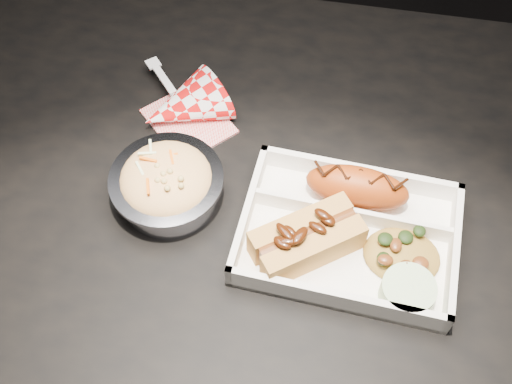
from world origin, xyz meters
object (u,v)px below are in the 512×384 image
at_px(dining_table, 283,250).
at_px(food_tray, 347,236).
at_px(hotdog, 307,238).
at_px(foil_coleslaw_cup, 167,183).
at_px(fried_pastry, 357,187).
at_px(napkin_fork, 182,107).

bearing_deg(dining_table, food_tray, -15.64).
height_order(hotdog, foil_coleslaw_cup, foil_coleslaw_cup).
height_order(food_tray, foil_coleslaw_cup, foil_coleslaw_cup).
xyz_separation_m(hotdog, foil_coleslaw_cup, (-0.18, 0.05, -0.00)).
bearing_deg(fried_pastry, napkin_fork, 157.68).
bearing_deg(dining_table, hotdog, -56.25).
distance_m(dining_table, hotdog, 0.14).
relative_size(dining_table, foil_coleslaw_cup, 8.68).
bearing_deg(food_tray, fried_pastry, 90.00).
distance_m(food_tray, foil_coleslaw_cup, 0.23).
bearing_deg(napkin_fork, fried_pastry, 27.10).
bearing_deg(hotdog, dining_table, 87.29).
distance_m(dining_table, foil_coleslaw_cup, 0.19).
distance_m(hotdog, foil_coleslaw_cup, 0.18).
bearing_deg(fried_pastry, foil_coleslaw_cup, -171.84).
bearing_deg(napkin_fork, food_tray, 16.50).
xyz_separation_m(hotdog, napkin_fork, (-0.19, 0.18, -0.02)).
height_order(fried_pastry, napkin_fork, napkin_fork).
height_order(dining_table, fried_pastry, fried_pastry).
distance_m(fried_pastry, hotdog, 0.09).
xyz_separation_m(food_tray, hotdog, (-0.05, -0.02, 0.02)).
bearing_deg(hotdog, foil_coleslaw_cup, 128.80).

